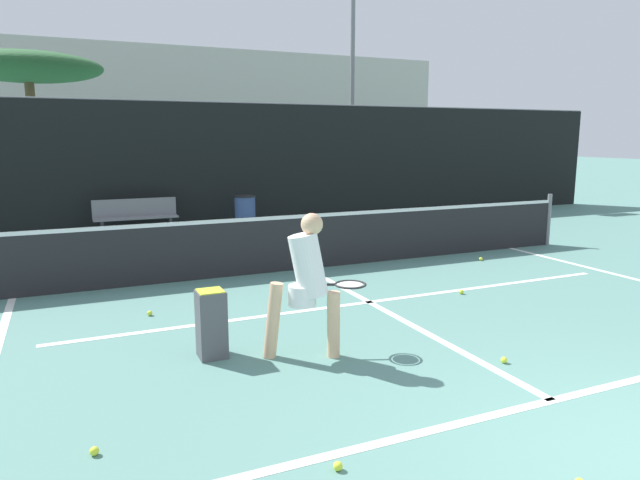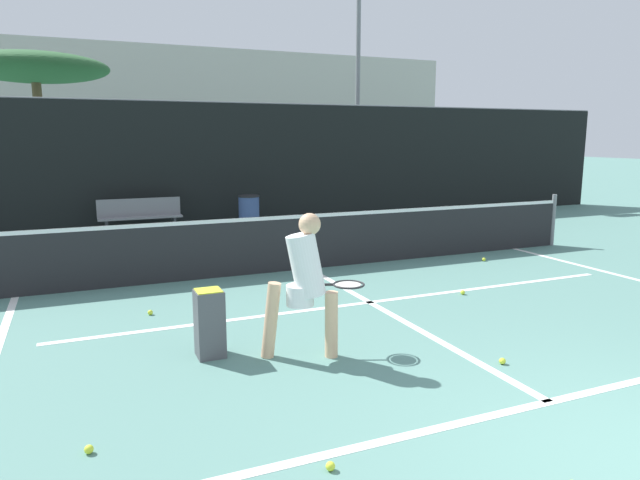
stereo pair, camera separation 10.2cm
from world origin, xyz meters
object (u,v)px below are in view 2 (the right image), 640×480
at_px(ball_hopper, 210,322).
at_px(trash_bin, 249,213).
at_px(courtside_bench, 140,216).
at_px(player_practicing, 305,280).
at_px(parked_car, 314,186).

relative_size(ball_hopper, trash_bin, 0.81).
distance_m(ball_hopper, trash_bin, 7.90).
height_order(ball_hopper, courtside_bench, courtside_bench).
xyz_separation_m(player_practicing, parked_car, (5.44, 12.80, -0.23)).
relative_size(courtside_bench, parked_car, 0.44).
height_order(player_practicing, courtside_bench, player_practicing).
height_order(player_practicing, parked_car, player_practicing).
relative_size(player_practicing, courtside_bench, 0.82).
distance_m(player_practicing, courtside_bench, 8.27).
xyz_separation_m(ball_hopper, trash_bin, (2.60, 7.46, 0.07)).
distance_m(player_practicing, parked_car, 13.91).
distance_m(ball_hopper, parked_car, 13.92).
relative_size(courtside_bench, trash_bin, 2.09).
distance_m(courtside_bench, parked_car, 7.70).
height_order(ball_hopper, parked_car, parked_car).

